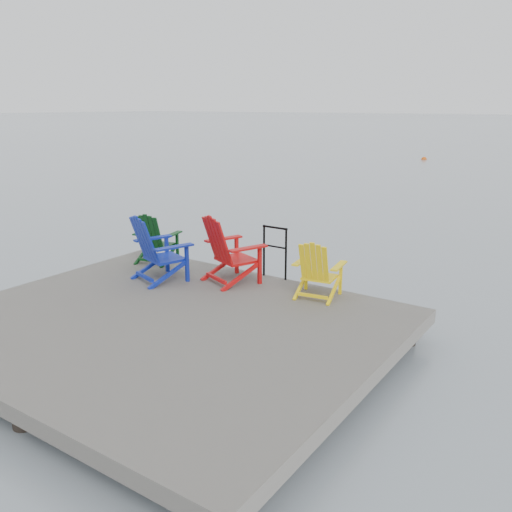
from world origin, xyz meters
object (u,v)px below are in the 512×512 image
Objects in this scene: buoy_b at (424,160)px; chair_green at (155,238)px; chair_blue at (157,248)px; chair_yellow at (317,269)px; handrail at (275,247)px; chair_red at (229,249)px.

chair_green is at bearing -82.50° from buoy_b.
chair_blue is 3.21× the size of buoy_b.
chair_blue is 1.23× the size of chair_yellow.
handrail is 0.81× the size of chair_blue.
chair_blue is 28.59m from buoy_b.
chair_yellow is at bearing -75.63° from buoy_b.
chair_blue reaches higher than buoy_b.
chair_green is at bearing 170.92° from chair_yellow.
handrail is 1.00× the size of chair_yellow.
chair_yellow is (3.42, 0.00, -0.02)m from chair_green.
chair_yellow reaches higher than buoy_b.
chair_blue is at bearing -172.73° from chair_yellow.
chair_yellow is at bearing -23.70° from handrail.
chair_green is 27.72m from buoy_b.
chair_yellow is (2.61, 0.77, -0.11)m from chair_blue.
chair_green is 1.04× the size of chair_yellow.
chair_green is 0.83× the size of chair_red.
buoy_b is (-4.42, 28.23, -1.06)m from chair_blue.
handrail is 2.40m from chair_green.
chair_blue reaches higher than chair_yellow.
chair_red is 3.27× the size of buoy_b.
chair_yellow is at bearing -13.11° from chair_green.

